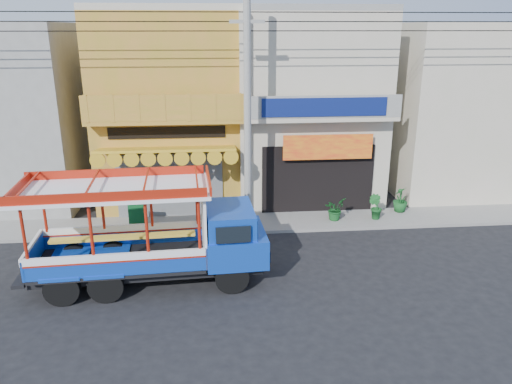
# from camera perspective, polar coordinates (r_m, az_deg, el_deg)

# --- Properties ---
(ground) EXTENTS (90.00, 90.00, 0.00)m
(ground) POSITION_cam_1_polar(r_m,az_deg,el_deg) (16.25, 3.56, -8.91)
(ground) COLOR black
(ground) RESTS_ON ground
(sidewalk) EXTENTS (30.00, 2.00, 0.12)m
(sidewalk) POSITION_cam_1_polar(r_m,az_deg,el_deg) (19.83, 1.83, -3.47)
(sidewalk) COLOR slate
(sidewalk) RESTS_ON ground
(shophouse_left) EXTENTS (6.00, 7.50, 8.24)m
(shophouse_left) POSITION_cam_1_polar(r_m,az_deg,el_deg) (22.53, -9.63, 9.64)
(shophouse_left) COLOR #A38A24
(shophouse_left) RESTS_ON ground
(shophouse_right) EXTENTS (6.00, 6.75, 8.24)m
(shophouse_right) POSITION_cam_1_polar(r_m,az_deg,el_deg) (22.88, 5.75, 9.93)
(shophouse_right) COLOR #BBB599
(shophouse_right) RESTS_ON ground
(party_pilaster) EXTENTS (0.35, 0.30, 8.00)m
(party_pilaster) POSITION_cam_1_polar(r_m,az_deg,el_deg) (19.46, -1.32, 8.21)
(party_pilaster) COLOR #BBB599
(party_pilaster) RESTS_ON ground
(filler_building_left) EXTENTS (6.00, 6.00, 7.60)m
(filler_building_left) POSITION_cam_1_polar(r_m,az_deg,el_deg) (24.17, -26.52, 7.82)
(filler_building_left) COLOR gray
(filler_building_left) RESTS_ON ground
(filler_building_right) EXTENTS (6.00, 6.00, 7.60)m
(filler_building_right) POSITION_cam_1_polar(r_m,az_deg,el_deg) (25.23, 21.72, 8.82)
(filler_building_right) COLOR #BBB599
(filler_building_right) RESTS_ON ground
(utility_pole) EXTENTS (28.00, 0.26, 9.00)m
(utility_pole) POSITION_cam_1_polar(r_m,az_deg,el_deg) (17.78, -0.50, 10.61)
(utility_pole) COLOR gray
(utility_pole) RESTS_ON ground
(songthaew_truck) EXTENTS (7.26, 2.72, 3.34)m
(songthaew_truck) POSITION_cam_1_polar(r_m,az_deg,el_deg) (15.12, -10.39, -4.64)
(songthaew_truck) COLOR black
(songthaew_truck) RESTS_ON ground
(green_sign) EXTENTS (0.63, 0.34, 0.96)m
(green_sign) POSITION_cam_1_polar(r_m,az_deg,el_deg) (19.63, -13.46, -2.77)
(green_sign) COLOR black
(green_sign) RESTS_ON sidewalk
(potted_plant_a) EXTENTS (1.06, 1.06, 0.89)m
(potted_plant_a) POSITION_cam_1_polar(r_m,az_deg,el_deg) (20.02, 8.99, -1.92)
(potted_plant_a) COLOR #164F1F
(potted_plant_a) RESTS_ON sidewalk
(potted_plant_b) EXTENTS (0.67, 0.69, 0.98)m
(potted_plant_b) POSITION_cam_1_polar(r_m,az_deg,el_deg) (20.43, 13.47, -1.66)
(potted_plant_b) COLOR #164F1F
(potted_plant_b) RESTS_ON sidewalk
(potted_plant_c) EXTENTS (0.82, 0.82, 1.06)m
(potted_plant_c) POSITION_cam_1_polar(r_m,az_deg,el_deg) (21.47, 16.18, -0.80)
(potted_plant_c) COLOR #164F1F
(potted_plant_c) RESTS_ON sidewalk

